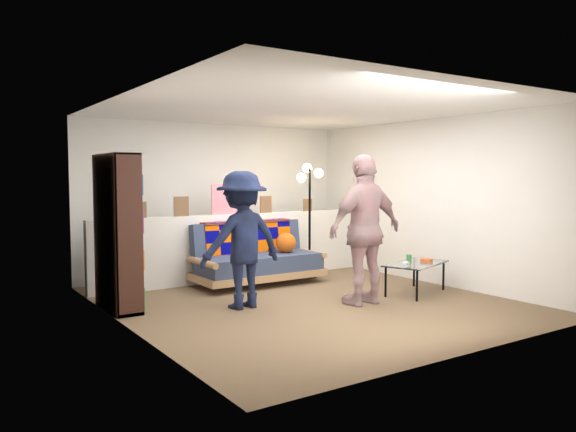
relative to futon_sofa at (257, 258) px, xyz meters
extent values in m
plane|color=brown|center=(-0.09, -1.35, -0.38)|extent=(5.00, 5.00, 0.00)
cube|color=silver|center=(-0.09, 1.15, 0.82)|extent=(4.50, 0.10, 2.40)
cube|color=silver|center=(-2.34, -1.35, 0.82)|extent=(0.10, 5.00, 2.40)
cube|color=silver|center=(2.16, -1.35, 0.82)|extent=(0.10, 5.00, 2.40)
cube|color=white|center=(-0.09, -1.35, 2.02)|extent=(4.50, 5.00, 0.10)
cube|color=silver|center=(-0.09, 0.45, 0.12)|extent=(4.45, 0.15, 1.00)
cube|color=brown|center=(-1.59, 0.43, 0.73)|extent=(0.18, 0.02, 0.22)
cube|color=brown|center=(-0.99, 0.43, 0.76)|extent=(0.22, 0.02, 0.28)
cube|color=silver|center=(-0.29, 0.43, 0.85)|extent=(0.45, 0.02, 0.45)
cube|color=brown|center=(0.41, 0.43, 0.75)|extent=(0.20, 0.02, 0.26)
cube|color=brown|center=(1.21, 0.43, 0.72)|extent=(0.16, 0.02, 0.20)
cube|color=#AD8054|center=(-0.02, -0.06, -0.23)|extent=(1.88, 0.85, 0.10)
cube|color=#313E59|center=(-0.02, -0.11, -0.06)|extent=(1.79, 0.70, 0.24)
cube|color=#313E59|center=(-0.02, 0.26, 0.24)|extent=(1.78, 0.24, 0.56)
cylinder|color=#AD8054|center=(-0.91, -0.07, 0.02)|extent=(0.09, 0.84, 0.09)
cylinder|color=#AD8054|center=(0.87, -0.06, 0.02)|extent=(0.09, 0.84, 0.09)
cube|color=#04066F|center=(-0.02, 0.18, 0.24)|extent=(1.44, 0.11, 0.51)
cube|color=#04066F|center=(-0.02, 0.31, 0.52)|extent=(1.44, 0.25, 0.03)
sphere|color=#D34F12|center=(0.43, -0.11, 0.21)|extent=(0.30, 0.30, 0.30)
cube|color=black|center=(-2.32, -0.48, 0.54)|extent=(0.02, 0.91, 1.82)
cube|color=black|center=(-2.17, -0.92, 0.54)|extent=(0.30, 0.02, 1.82)
cube|color=black|center=(-2.17, -0.03, 0.54)|extent=(0.30, 0.02, 1.82)
cube|color=black|center=(-2.17, -0.48, 1.44)|extent=(0.30, 0.91, 0.02)
cube|color=black|center=(-2.17, -0.48, -0.36)|extent=(0.30, 0.91, 0.04)
cube|color=black|center=(-2.17, -0.48, 0.11)|extent=(0.30, 0.87, 0.02)
cube|color=black|center=(-2.17, -0.48, 0.54)|extent=(0.30, 0.87, 0.02)
cube|color=black|center=(-2.17, -0.48, 0.96)|extent=(0.30, 0.87, 0.02)
cube|color=#D62A44|center=(-2.15, -0.48, -0.17)|extent=(0.22, 0.85, 0.30)
cube|color=#2649A5|center=(-2.15, -0.48, 0.27)|extent=(0.22, 0.85, 0.28)
cube|color=gold|center=(-2.15, -0.48, 0.70)|extent=(0.22, 0.85, 0.30)
cube|color=#36965D|center=(-2.15, -0.48, 1.12)|extent=(0.22, 0.85, 0.28)
cylinder|color=black|center=(1.07, -2.13, -0.18)|extent=(0.04, 0.04, 0.39)
cylinder|color=black|center=(1.90, -1.83, -0.18)|extent=(0.04, 0.04, 0.39)
cylinder|color=black|center=(0.92, -1.72, -0.18)|extent=(0.04, 0.04, 0.39)
cylinder|color=black|center=(1.75, -1.42, -0.18)|extent=(0.04, 0.04, 0.39)
cube|color=silver|center=(1.41, -1.77, 0.03)|extent=(1.11, 0.84, 0.02)
cube|color=white|center=(1.21, -1.79, 0.05)|extent=(0.13, 0.09, 0.03)
cube|color=orange|center=(1.60, -1.79, 0.06)|extent=(0.14, 0.16, 0.04)
cylinder|color=#38873E|center=(1.42, -1.65, 0.09)|extent=(0.09, 0.09, 0.10)
cylinder|color=black|center=(0.94, 0.00, -0.36)|extent=(0.26, 0.26, 0.03)
cylinder|color=black|center=(0.94, 0.00, 0.47)|extent=(0.04, 0.04, 1.70)
sphere|color=#FFC672|center=(0.83, 0.06, 1.17)|extent=(0.14, 0.14, 0.14)
sphere|color=#FFC672|center=(1.08, -0.04, 1.24)|extent=(0.14, 0.14, 0.14)
sphere|color=#FFC672|center=(0.97, 0.12, 1.32)|extent=(0.14, 0.14, 0.14)
imported|color=black|center=(-0.92, -1.20, 0.44)|extent=(1.08, 0.65, 1.63)
imported|color=pink|center=(0.42, -1.88, 0.54)|extent=(1.08, 0.47, 1.83)
camera|label=1|loc=(-4.11, -7.02, 1.18)|focal=35.00mm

